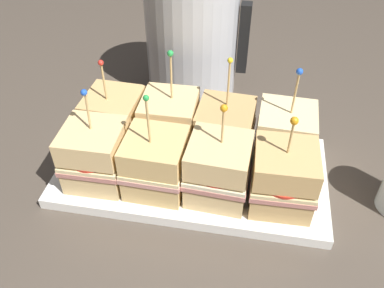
{
  "coord_description": "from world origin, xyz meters",
  "views": [
    {
      "loc": [
        0.08,
        -0.46,
        0.48
      ],
      "look_at": [
        0.0,
        0.0,
        0.07
      ],
      "focal_mm": 38.0,
      "sensor_mm": 36.0,
      "label": 1
    }
  ],
  "objects_px": {
    "sandwich_front_far_right": "(283,178)",
    "sandwich_back_center_left": "(170,123)",
    "sandwich_front_center_left": "(156,163)",
    "kettle_steel": "(192,38)",
    "serving_platter": "(192,171)",
    "sandwich_back_far_left": "(115,119)",
    "sandwich_front_center_right": "(218,170)",
    "sandwich_back_far_right": "(284,137)",
    "sandwich_back_center_right": "(225,131)",
    "sandwich_front_far_left": "(95,155)"
  },
  "relations": [
    {
      "from": "sandwich_front_far_right",
      "to": "sandwich_back_center_left",
      "type": "relative_size",
      "value": 0.87
    },
    {
      "from": "sandwich_front_center_left",
      "to": "kettle_steel",
      "type": "relative_size",
      "value": 0.66
    },
    {
      "from": "serving_platter",
      "to": "sandwich_back_far_left",
      "type": "distance_m",
      "value": 0.16
    },
    {
      "from": "sandwich_front_center_right",
      "to": "sandwich_back_far_right",
      "type": "distance_m",
      "value": 0.13
    },
    {
      "from": "sandwich_back_center_right",
      "to": "kettle_steel",
      "type": "bearing_deg",
      "value": 113.56
    },
    {
      "from": "sandwich_back_far_left",
      "to": "sandwich_back_center_left",
      "type": "distance_m",
      "value": 0.09
    },
    {
      "from": "sandwich_back_center_right",
      "to": "sandwich_back_center_left",
      "type": "bearing_deg",
      "value": 178.91
    },
    {
      "from": "sandwich_back_center_right",
      "to": "kettle_steel",
      "type": "height_order",
      "value": "kettle_steel"
    },
    {
      "from": "sandwich_front_center_left",
      "to": "sandwich_back_center_right",
      "type": "relative_size",
      "value": 0.98
    },
    {
      "from": "sandwich_back_far_right",
      "to": "kettle_steel",
      "type": "distance_m",
      "value": 0.28
    },
    {
      "from": "sandwich_front_center_right",
      "to": "sandwich_back_center_left",
      "type": "distance_m",
      "value": 0.13
    },
    {
      "from": "sandwich_front_center_left",
      "to": "sandwich_back_center_left",
      "type": "xyz_separation_m",
      "value": [
        0.0,
        0.09,
        0.0
      ]
    },
    {
      "from": "sandwich_front_center_left",
      "to": "sandwich_back_far_left",
      "type": "bearing_deg",
      "value": 135.25
    },
    {
      "from": "serving_platter",
      "to": "kettle_steel",
      "type": "relative_size",
      "value": 1.66
    },
    {
      "from": "serving_platter",
      "to": "sandwich_front_center_right",
      "type": "relative_size",
      "value": 2.69
    },
    {
      "from": "serving_platter",
      "to": "sandwich_back_far_right",
      "type": "xyz_separation_m",
      "value": [
        0.14,
        0.05,
        0.06
      ]
    },
    {
      "from": "sandwich_front_center_right",
      "to": "sandwich_front_center_left",
      "type": "bearing_deg",
      "value": -179.35
    },
    {
      "from": "sandwich_back_center_left",
      "to": "sandwich_back_center_right",
      "type": "relative_size",
      "value": 1.02
    },
    {
      "from": "sandwich_front_center_right",
      "to": "kettle_steel",
      "type": "height_order",
      "value": "kettle_steel"
    },
    {
      "from": "sandwich_front_far_left",
      "to": "sandwich_back_center_left",
      "type": "height_order",
      "value": "sandwich_back_center_left"
    },
    {
      "from": "sandwich_back_far_left",
      "to": "sandwich_back_center_right",
      "type": "bearing_deg",
      "value": 0.21
    },
    {
      "from": "kettle_steel",
      "to": "serving_platter",
      "type": "bearing_deg",
      "value": -80.06
    },
    {
      "from": "sandwich_front_center_right",
      "to": "sandwich_back_far_left",
      "type": "height_order",
      "value": "sandwich_back_far_left"
    },
    {
      "from": "sandwich_back_far_left",
      "to": "kettle_steel",
      "type": "height_order",
      "value": "kettle_steel"
    },
    {
      "from": "sandwich_front_far_left",
      "to": "sandwich_back_center_left",
      "type": "distance_m",
      "value": 0.13
    },
    {
      "from": "serving_platter",
      "to": "kettle_steel",
      "type": "bearing_deg",
      "value": 99.94
    },
    {
      "from": "sandwich_front_center_right",
      "to": "kettle_steel",
      "type": "bearing_deg",
      "value": 107.0
    },
    {
      "from": "sandwich_back_center_left",
      "to": "kettle_steel",
      "type": "bearing_deg",
      "value": 89.62
    },
    {
      "from": "kettle_steel",
      "to": "sandwich_front_center_left",
      "type": "bearing_deg",
      "value": -90.31
    },
    {
      "from": "sandwich_front_center_right",
      "to": "sandwich_back_center_left",
      "type": "xyz_separation_m",
      "value": [
        -0.09,
        0.09,
        0.0
      ]
    },
    {
      "from": "sandwich_back_far_left",
      "to": "sandwich_front_far_right",
      "type": "bearing_deg",
      "value": -18.32
    },
    {
      "from": "sandwich_front_far_left",
      "to": "sandwich_back_far_right",
      "type": "xyz_separation_m",
      "value": [
        0.28,
        0.09,
        0.0
      ]
    },
    {
      "from": "serving_platter",
      "to": "sandwich_front_center_right",
      "type": "height_order",
      "value": "sandwich_front_center_right"
    },
    {
      "from": "serving_platter",
      "to": "sandwich_front_center_right",
      "type": "xyz_separation_m",
      "value": [
        0.05,
        -0.05,
        0.06
      ]
    },
    {
      "from": "sandwich_back_far_right",
      "to": "kettle_steel",
      "type": "relative_size",
      "value": 0.67
    },
    {
      "from": "sandwich_front_center_right",
      "to": "sandwich_front_far_left",
      "type": "bearing_deg",
      "value": -179.56
    },
    {
      "from": "sandwich_back_far_left",
      "to": "serving_platter",
      "type": "bearing_deg",
      "value": -18.02
    },
    {
      "from": "sandwich_back_center_left",
      "to": "sandwich_front_far_left",
      "type": "bearing_deg",
      "value": -134.51
    },
    {
      "from": "sandwich_front_center_left",
      "to": "kettle_steel",
      "type": "height_order",
      "value": "kettle_steel"
    },
    {
      "from": "sandwich_back_center_right",
      "to": "sandwich_front_center_right",
      "type": "bearing_deg",
      "value": -89.25
    },
    {
      "from": "sandwich_front_center_left",
      "to": "sandwich_back_center_left",
      "type": "distance_m",
      "value": 0.09
    },
    {
      "from": "sandwich_back_far_left",
      "to": "sandwich_back_center_right",
      "type": "relative_size",
      "value": 0.93
    },
    {
      "from": "sandwich_front_center_right",
      "to": "sandwich_front_far_right",
      "type": "distance_m",
      "value": 0.09
    },
    {
      "from": "sandwich_back_center_right",
      "to": "sandwich_back_far_right",
      "type": "relative_size",
      "value": 1.01
    },
    {
      "from": "sandwich_front_center_left",
      "to": "sandwich_back_far_right",
      "type": "bearing_deg",
      "value": 26.35
    },
    {
      "from": "sandwich_front_center_left",
      "to": "sandwich_back_center_right",
      "type": "xyz_separation_m",
      "value": [
        0.09,
        0.09,
        0.0
      ]
    },
    {
      "from": "serving_platter",
      "to": "sandwich_front_far_left",
      "type": "xyz_separation_m",
      "value": [
        -0.14,
        -0.05,
        0.06
      ]
    },
    {
      "from": "sandwich_front_far_right",
      "to": "sandwich_back_center_left",
      "type": "xyz_separation_m",
      "value": [
        -0.18,
        0.09,
        -0.0
      ]
    },
    {
      "from": "serving_platter",
      "to": "sandwich_back_far_right",
      "type": "height_order",
      "value": "sandwich_back_far_right"
    },
    {
      "from": "sandwich_back_far_left",
      "to": "sandwich_back_far_right",
      "type": "distance_m",
      "value": 0.28
    }
  ]
}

